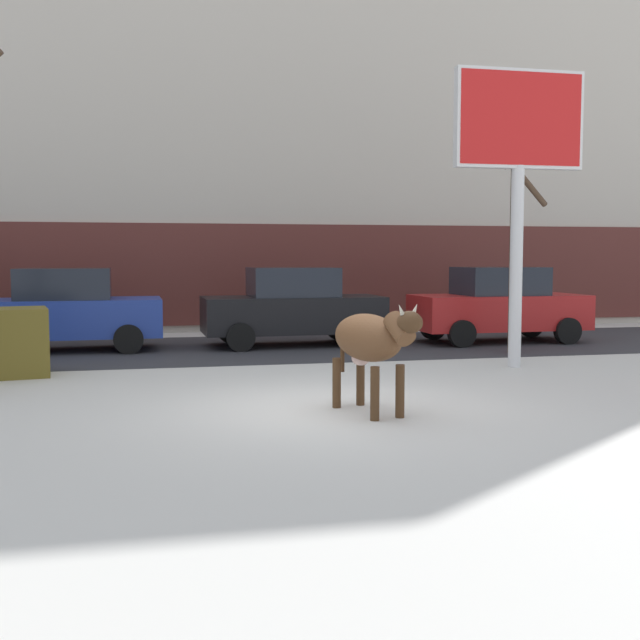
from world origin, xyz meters
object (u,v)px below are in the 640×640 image
object	(u,v)px
cow_brown	(370,340)
bare_tree_left_lot	(517,222)
billboard	(519,137)
pedestrian_near_billboard	(69,305)
car_black_sedan	(293,307)
car_blue_sedan	(65,310)
car_red_sedan	(499,305)

from	to	relation	value
cow_brown	bare_tree_left_lot	distance (m)	7.69
billboard	pedestrian_near_billboard	xyz separation A→B (m)	(-8.71, 6.93, -3.43)
car_black_sedan	billboard	bearing A→B (deg)	-52.16
cow_brown	bare_tree_left_lot	bearing A→B (deg)	48.74
billboard	pedestrian_near_billboard	distance (m)	11.65
car_blue_sedan	pedestrian_near_billboard	size ratio (longest dim) A/B	2.45
cow_brown	car_blue_sedan	size ratio (longest dim) A/B	0.46
cow_brown	car_black_sedan	bearing A→B (deg)	86.62
billboard	car_red_sedan	world-z (taller)	billboard
cow_brown	pedestrian_near_billboard	world-z (taller)	pedestrian_near_billboard
billboard	car_black_sedan	world-z (taller)	billboard
pedestrian_near_billboard	car_black_sedan	bearing A→B (deg)	-25.26
billboard	car_black_sedan	distance (m)	6.59
billboard	car_blue_sedan	bearing A→B (deg)	152.22
cow_brown	car_blue_sedan	distance (m)	9.40
pedestrian_near_billboard	bare_tree_left_lot	bearing A→B (deg)	-27.07
billboard	car_black_sedan	bearing A→B (deg)	127.84
car_red_sedan	cow_brown	bearing A→B (deg)	-125.72
car_blue_sedan	pedestrian_near_billboard	xyz separation A→B (m)	(-0.12, 2.40, -0.03)
car_red_sedan	pedestrian_near_billboard	xyz separation A→B (m)	(-10.35, 2.82, -0.03)
car_black_sedan	pedestrian_near_billboard	distance (m)	5.81
car_black_sedan	pedestrian_near_billboard	size ratio (longest dim) A/B	2.45
car_black_sedan	car_red_sedan	xyz separation A→B (m)	(5.09, -0.34, 0.00)
cow_brown	billboard	distance (m)	6.30
cow_brown	bare_tree_left_lot	size ratio (longest dim) A/B	0.36
car_blue_sedan	cow_brown	bearing A→B (deg)	-60.27
billboard	car_blue_sedan	world-z (taller)	billboard
car_blue_sedan	bare_tree_left_lot	distance (m)	10.11
cow_brown	car_blue_sedan	bearing A→B (deg)	119.73
cow_brown	car_blue_sedan	xyz separation A→B (m)	(-4.66, 8.16, -0.09)
pedestrian_near_billboard	bare_tree_left_lot	distance (m)	11.07
car_black_sedan	car_blue_sedan	bearing A→B (deg)	179.14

